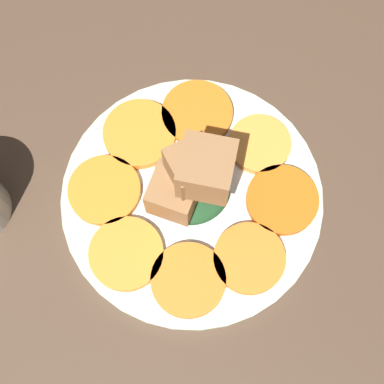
{
  "coord_description": "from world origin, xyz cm",
  "views": [
    {
      "loc": [
        4.4,
        16.95,
        57.22
      ],
      "look_at": [
        0.0,
        0.0,
        4.1
      ],
      "focal_mm": 50.0,
      "sensor_mm": 36.0,
      "label": 1
    }
  ],
  "objects": [
    {
      "name": "table_slab",
      "position": [
        0.0,
        0.0,
        1.0
      ],
      "size": [
        120.0,
        120.0,
        2.0
      ],
      "primitive_type": "cube",
      "color": "#4C3828",
      "rests_on": "ground"
    },
    {
      "name": "plate",
      "position": [
        0.0,
        0.0,
        2.52
      ],
      "size": [
        28.03,
        28.03,
        1.05
      ],
      "color": "beige",
      "rests_on": "table_slab"
    },
    {
      "name": "carrot_slice_0",
      "position": [
        -9.0,
        3.07,
        3.62
      ],
      "size": [
        7.63,
        7.63,
        1.03
      ],
      "primitive_type": "cylinder",
      "color": "#D66114",
      "rests_on": "plate"
    },
    {
      "name": "carrot_slice_1",
      "position": [
        -8.55,
        -3.62,
        3.62
      ],
      "size": [
        6.79,
        6.79,
        1.03
      ],
      "primitive_type": "cylinder",
      "color": "#F9953A",
      "rests_on": "plate"
    },
    {
      "name": "carrot_slice_2",
      "position": [
        -2.91,
        -8.92,
        3.62
      ],
      "size": [
        7.91,
        7.91,
        1.03
      ],
      "primitive_type": "cylinder",
      "color": "orange",
      "rests_on": "plate"
    },
    {
      "name": "carrot_slice_3",
      "position": [
        3.82,
        -8.13,
        3.62
      ],
      "size": [
        8.02,
        8.02,
        1.03
      ],
      "primitive_type": "cylinder",
      "color": "orange",
      "rests_on": "plate"
    },
    {
      "name": "carrot_slice_4",
      "position": [
        8.87,
        -2.67,
        3.62
      ],
      "size": [
        7.67,
        7.67,
        1.03
      ],
      "primitive_type": "cylinder",
      "color": "orange",
      "rests_on": "plate"
    },
    {
      "name": "carrot_slice_5",
      "position": [
        8.1,
        4.57,
        3.62
      ],
      "size": [
        7.65,
        7.65,
        1.03
      ],
      "primitive_type": "cylinder",
      "color": "orange",
      "rests_on": "plate"
    },
    {
      "name": "carrot_slice_6",
      "position": [
        2.66,
        8.75,
        3.62
      ],
      "size": [
        7.61,
        7.61,
        1.03
      ],
      "primitive_type": "cylinder",
      "color": "orange",
      "rests_on": "plate"
    },
    {
      "name": "carrot_slice_7",
      "position": [
        -3.88,
        8.18,
        3.62
      ],
      "size": [
        7.36,
        7.36,
        1.03
      ],
      "primitive_type": "cylinder",
      "color": "orange",
      "rests_on": "plate"
    },
    {
      "name": "center_pile",
      "position": [
        0.24,
        0.25,
        8.38
      ],
      "size": [
        9.47,
        7.78,
        11.74
      ],
      "color": "#1E4723",
      "rests_on": "plate"
    },
    {
      "name": "fork",
      "position": [
        -0.73,
        -5.55,
        3.3
      ],
      "size": [
        19.05,
        9.36,
        0.4
      ],
      "rotation": [
        0.0,
        0.0,
        -0.4
      ],
      "color": "silver",
      "rests_on": "plate"
    }
  ]
}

